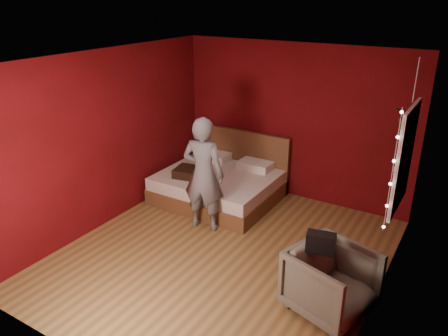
% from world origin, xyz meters
% --- Properties ---
extents(floor, '(4.50, 4.50, 0.00)m').
position_xyz_m(floor, '(0.00, 0.00, 0.00)').
color(floor, olive).
rests_on(floor, ground).
extents(room_walls, '(4.04, 4.54, 2.62)m').
position_xyz_m(room_walls, '(0.00, 0.00, 1.68)').
color(room_walls, '#600A0F').
rests_on(room_walls, ground).
extents(window, '(0.05, 0.97, 1.27)m').
position_xyz_m(window, '(1.97, 0.90, 1.50)').
color(window, white).
rests_on(window, room_walls).
extents(fairy_lights, '(0.04, 0.04, 1.45)m').
position_xyz_m(fairy_lights, '(1.94, 0.38, 1.50)').
color(fairy_lights, silver).
rests_on(fairy_lights, room_walls).
extents(bed, '(1.89, 1.60, 1.04)m').
position_xyz_m(bed, '(-0.95, 1.49, 0.27)').
color(bed, brown).
rests_on(bed, ground).
extents(person, '(0.69, 0.52, 1.72)m').
position_xyz_m(person, '(-0.63, 0.50, 0.86)').
color(person, slate).
rests_on(person, ground).
extents(armchair, '(1.04, 1.02, 0.76)m').
position_xyz_m(armchair, '(1.60, -0.32, 0.38)').
color(armchair, '#6C6855').
rests_on(armchair, ground).
extents(handbag, '(0.33, 0.21, 0.22)m').
position_xyz_m(handbag, '(1.46, -0.39, 0.87)').
color(handbag, black).
rests_on(handbag, armchair).
extents(throw_pillow, '(0.47, 0.47, 0.14)m').
position_xyz_m(throw_pillow, '(-1.33, 1.07, 0.54)').
color(throw_pillow, black).
rests_on(throw_pillow, bed).
extents(hanging_plant, '(0.42, 0.39, 0.93)m').
position_xyz_m(hanging_plant, '(1.88, 1.44, 1.86)').
color(hanging_plant, silver).
rests_on(hanging_plant, room_walls).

